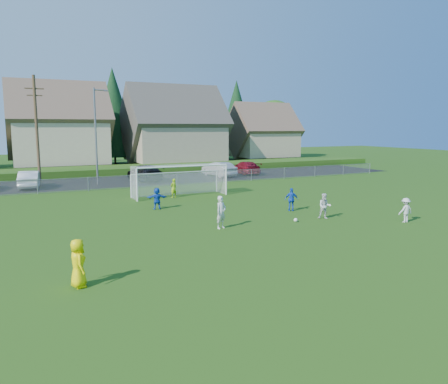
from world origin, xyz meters
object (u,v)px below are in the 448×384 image
Objects in this scene: player_blue_b at (157,198)px; soccer_goal at (179,176)px; player_white_a at (221,212)px; car_b at (30,179)px; car_g at (245,168)px; player_white_b at (325,206)px; player_white_c at (406,210)px; goalkeeper at (174,188)px; car_d at (145,173)px; soccer_ball at (296,220)px; player_blue_a at (292,200)px; car_f at (219,169)px; referee at (78,263)px.

soccer_goal is at bearing -110.69° from player_blue_b.
car_b is (-8.51, 21.75, -0.11)m from player_white_a.
car_g is (22.91, 1.50, -0.04)m from car_b.
player_white_a is at bearing -151.65° from player_white_b.
car_b is at bearing -49.97° from player_white_c.
player_white_b is 12.91m from soccer_goal.
goalkeeper is 0.29× the size of car_g.
car_d is 10.92m from soccer_goal.
car_g reaches higher than player_blue_b.
player_white_c is 26.88m from car_d.
soccer_ball is 0.15× the size of player_blue_a.
player_white_b is (6.61, -0.48, -0.12)m from player_white_a.
goalkeeper is 0.27× the size of car_d.
soccer_goal reaches higher than car_f.
player_blue_b is at bearing 51.01° from car_g.
player_white_a is at bearing 174.50° from soccer_ball.
car_f is (12.00, 15.53, 0.07)m from player_blue_b.
goalkeeper reaches higher than soccer_ball.
soccer_goal reaches higher than soccer_ball.
goalkeeper is at bearing -54.58° from player_white_c.
soccer_goal is at bearing -159.28° from goalkeeper.
referee is 0.36× the size of car_b.
car_b is at bearing -49.78° from player_blue_b.
referee is 16.54m from player_blue_a.
player_blue_b is at bearing 129.17° from soccer_ball.
car_f is (4.34, 20.01, 0.04)m from player_blue_a.
player_white_c is (18.33, 2.37, -0.14)m from referee.
car_g is at bearing -80.35° from player_blue_a.
player_blue_b is (-11.56, 10.18, 0.02)m from player_white_c.
car_b is at bearing -67.30° from goalkeeper.
goalkeeper reaches higher than player_blue_b.
player_white_a is 1.18× the size of player_blue_a.
player_blue_a is at bearing 59.30° from soccer_ball.
car_b is (-7.11, 14.86, 0.05)m from player_blue_b.
car_g is at bearing 43.16° from soccer_goal.
car_d is at bearing 133.36° from player_white_b.
car_f is (9.38, 11.46, 0.05)m from goalkeeper.
car_g is (4.24, 26.54, 0.03)m from player_white_c.
car_f reaches higher than player_white_c.
player_white_b is at bearing -35.11° from player_white_c.
soccer_ball is at bearing -77.29° from soccer_goal.
car_b is 0.85× the size of car_d.
soccer_goal is at bearing -33.27° from player_blue_a.
player_white_a is 6.71m from player_blue_a.
player_white_a is 24.80m from car_f.
soccer_goal is (-8.73, -10.91, 0.83)m from car_f.
car_b is at bearing -3.58° from referee.
player_white_a is at bearing -14.65° from player_white_c.
player_blue_b is 0.29× the size of car_g.
car_d is at bearing -69.52° from player_white_c.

